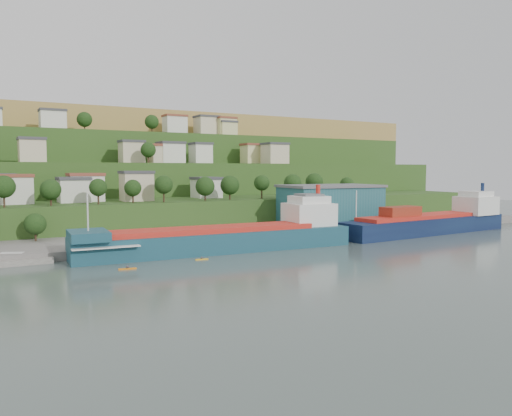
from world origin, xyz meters
TOP-DOWN VIEW (x-y plane):
  - ground at (0.00, 0.00)m, footprint 500.00×500.00m
  - quay at (20.00, 28.00)m, footprint 220.00×26.00m
  - hillside at (0.00, 168.71)m, footprint 360.00×210.00m
  - cargo_ship_near at (4.04, 9.78)m, footprint 69.01×14.69m
  - cargo_ship_far at (73.88, 8.85)m, footprint 64.46×14.21m
  - warehouse at (50.74, 29.66)m, footprint 32.52×21.60m
  - dinghy at (-42.54, 18.69)m, footprint 4.89×3.44m
  - kayak_orange at (-23.26, -0.90)m, footprint 3.54×1.24m
  - kayak_yellow at (-6.29, 1.61)m, footprint 2.91×0.96m

SIDE VIEW (x-z plane):
  - ground at x=0.00m, z-range 0.00..0.00m
  - quay at x=20.00m, z-range -2.00..2.00m
  - hillside at x=0.00m, z-range -47.92..48.08m
  - kayak_yellow at x=-6.29m, z-range -0.15..0.57m
  - kayak_orange at x=-23.26m, z-range -0.18..0.69m
  - dinghy at x=-42.54m, z-range 1.20..2.12m
  - cargo_ship_far at x=73.88m, z-range -5.94..11.43m
  - cargo_ship_near at x=4.04m, z-range -5.99..11.61m
  - warehouse at x=50.74m, z-range 2.03..14.83m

